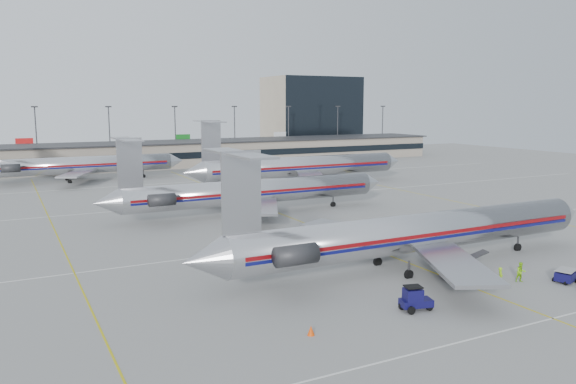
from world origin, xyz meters
TOP-DOWN VIEW (x-y plane):
  - ground at (0.00, 0.00)m, footprint 260.00×260.00m
  - apron_markings at (0.00, 10.00)m, footprint 160.00×0.15m
  - terminal at (0.00, 97.97)m, footprint 162.00×17.00m
  - light_mast_row at (0.00, 112.00)m, footprint 163.60×0.40m
  - distant_building at (62.00, 128.00)m, footprint 30.00×20.00m
  - jet_foreground at (-1.19, -3.09)m, footprint 46.16×27.18m
  - jet_second_row at (-4.27, 28.62)m, footprint 44.06×25.94m
  - jet_third_row at (15.75, 51.40)m, footprint 47.43×29.18m
  - jet_back_row at (-21.48, 77.27)m, footprint 42.65×26.23m
  - tug_left at (-8.02, -12.07)m, footprint 2.65×1.77m
  - cart_outer at (8.45, -12.73)m, footprint 2.40×2.02m
  - belt_loader at (1.24, -7.58)m, footprint 4.63×2.12m
  - ramp_worker_near at (2.25, -11.02)m, footprint 0.75×0.74m
  - ramp_worker_far at (4.95, -10.85)m, footprint 1.07×0.97m
  - cone_left at (-17.35, -12.51)m, footprint 0.63×0.63m

SIDE VIEW (x-z plane):
  - ground at x=0.00m, z-range 0.00..0.00m
  - apron_markings at x=0.00m, z-range 0.00..0.02m
  - cone_left at x=-17.35m, z-range 0.00..0.68m
  - cart_outer at x=8.45m, z-range 0.04..1.20m
  - belt_loader at x=1.24m, z-range -0.55..1.82m
  - ramp_worker_near at x=2.25m, z-range 0.00..1.75m
  - tug_left at x=-8.02m, z-range -0.09..1.88m
  - ramp_worker_far at x=4.95m, z-range 0.00..1.80m
  - terminal at x=0.00m, z-range 0.03..6.28m
  - jet_second_row at x=-4.27m, z-range -2.42..9.11m
  - jet_back_row at x=-21.48m, z-range -2.44..9.22m
  - jet_foreground at x=-1.19m, z-range -2.54..9.55m
  - jet_third_row at x=15.75m, z-range -2.72..10.25m
  - light_mast_row at x=0.00m, z-range 0.94..16.22m
  - distant_building at x=62.00m, z-range 0.00..25.00m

